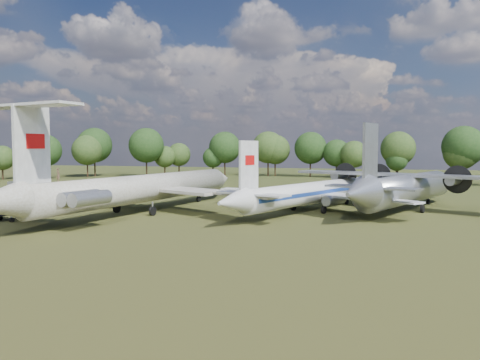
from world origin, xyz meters
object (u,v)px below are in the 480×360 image
(small_prop_northwest, at_px, (29,200))
(tu104_jet, at_px, (312,197))
(il62_airliner, at_px, (144,194))
(small_prop_west, at_px, (8,213))
(person_on_il62, at_px, (58,175))
(an12_transport, at_px, (407,193))

(small_prop_northwest, bearing_deg, tu104_jet, -1.88)
(il62_airliner, height_order, tu104_jet, il62_airliner)
(small_prop_west, bearing_deg, person_on_il62, 0.79)
(tu104_jet, xyz_separation_m, person_on_il62, (-26.67, -22.88, 4.15))
(small_prop_west, bearing_deg, an12_transport, 43.73)
(an12_transport, bearing_deg, small_prop_northwest, -145.41)
(small_prop_northwest, xyz_separation_m, person_on_il62, (17.79, -16.18, 5.23))
(il62_airliner, height_order, an12_transport, il62_airliner)
(small_prop_west, relative_size, small_prop_northwest, 0.97)
(small_prop_west, distance_m, small_prop_northwest, 15.15)
(an12_transport, xyz_separation_m, person_on_il62, (-40.41, -27.60, 3.60))
(small_prop_northwest, bearing_deg, an12_transport, 0.66)
(il62_airliner, bearing_deg, an12_transport, 29.97)
(an12_transport, bearing_deg, small_prop_west, -130.65)
(il62_airliner, relative_size, small_prop_northwest, 3.73)
(il62_airliner, relative_size, an12_transport, 1.36)
(il62_airliner, xyz_separation_m, small_prop_west, (-13.23, -12.07, -1.69))
(an12_transport, bearing_deg, il62_airliner, -138.10)
(an12_transport, height_order, small_prop_northwest, an12_transport)
(il62_airliner, bearing_deg, person_on_il62, -90.00)
(tu104_jet, relative_size, small_prop_northwest, 2.89)
(il62_airliner, height_order, small_prop_west, il62_airliner)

